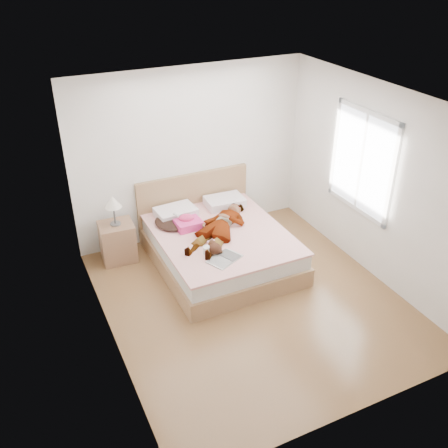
% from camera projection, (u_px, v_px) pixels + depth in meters
% --- Properties ---
extents(ground, '(4.00, 4.00, 0.00)m').
position_uv_depth(ground, '(252.00, 300.00, 6.48)').
color(ground, '#4D3018').
rests_on(ground, ground).
extents(woman, '(1.53, 1.49, 0.21)m').
position_uv_depth(woman, '(220.00, 224.00, 6.97)').
color(woman, white).
rests_on(woman, bed).
extents(hair, '(0.54, 0.61, 0.08)m').
position_uv_depth(hair, '(171.00, 222.00, 7.15)').
color(hair, black).
rests_on(hair, bed).
extents(phone, '(0.09, 0.09, 0.05)m').
position_uv_depth(phone, '(176.00, 215.00, 7.07)').
color(phone, silver).
rests_on(phone, bed).
extents(room_shell, '(4.00, 4.00, 4.00)m').
position_uv_depth(room_shell, '(362.00, 162.00, 6.63)').
color(room_shell, white).
rests_on(room_shell, ground).
extents(bed, '(1.80, 2.08, 1.00)m').
position_uv_depth(bed, '(218.00, 244.00, 7.16)').
color(bed, '#88603E').
rests_on(bed, ground).
extents(towel, '(0.37, 0.32, 0.19)m').
position_uv_depth(towel, '(188.00, 223.00, 7.06)').
color(towel, '#F743A5').
rests_on(towel, bed).
extents(magazine, '(0.51, 0.44, 0.03)m').
position_uv_depth(magazine, '(225.00, 259.00, 6.38)').
color(magazine, silver).
rests_on(magazine, bed).
extents(coffee_mug, '(0.14, 0.10, 0.10)m').
position_uv_depth(coffee_mug, '(207.00, 250.00, 6.48)').
color(coffee_mug, white).
rests_on(coffee_mug, bed).
extents(plush_toy, '(0.17, 0.26, 0.14)m').
position_uv_depth(plush_toy, '(215.00, 248.00, 6.49)').
color(plush_toy, black).
rests_on(plush_toy, bed).
extents(nightstand, '(0.50, 0.45, 1.03)m').
position_uv_depth(nightstand, '(117.00, 239.00, 7.15)').
color(nightstand, brown).
rests_on(nightstand, ground).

